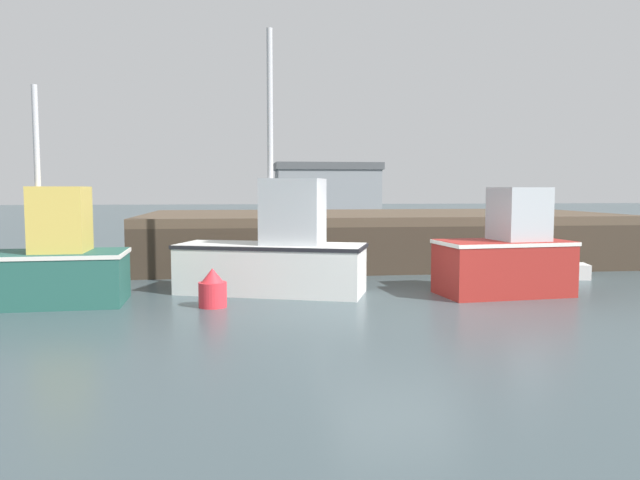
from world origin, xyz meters
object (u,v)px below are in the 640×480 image
object	(u,v)px
fishing_boat_near_left	(42,264)
mooring_buoy_foreground	(213,290)
fishing_boat_near_right	(276,254)
fishing_boat_mid	(506,255)
rowboat	(556,271)

from	to	relation	value
fishing_boat_near_left	mooring_buoy_foreground	xyz separation A→B (m)	(3.35, -0.69, -0.48)
fishing_boat_near_right	fishing_boat_mid	world-z (taller)	fishing_boat_near_right
fishing_boat_mid	rowboat	size ratio (longest dim) A/B	1.76
fishing_boat_near_right	mooring_buoy_foreground	distance (m)	2.00
fishing_boat_mid	mooring_buoy_foreground	xyz separation A→B (m)	(-6.24, -0.62, -0.51)
fishing_boat_near_left	fishing_boat_mid	distance (m)	9.59
fishing_boat_near_left	mooring_buoy_foreground	bearing A→B (deg)	-11.59
fishing_boat_near_left	rowboat	world-z (taller)	fishing_boat_near_left
mooring_buoy_foreground	fishing_boat_mid	bearing A→B (deg)	5.70
fishing_boat_mid	rowboat	xyz separation A→B (m)	(2.34, 2.19, -0.66)
fishing_boat_near_right	mooring_buoy_foreground	xyz separation A→B (m)	(-1.30, -1.42, -0.52)
fishing_boat_near_right	mooring_buoy_foreground	size ratio (longest dim) A/B	7.51
rowboat	fishing_boat_mid	bearing A→B (deg)	-136.94
fishing_boat_near_left	fishing_boat_near_right	xyz separation A→B (m)	(4.65, 0.74, 0.05)
mooring_buoy_foreground	rowboat	bearing A→B (deg)	18.14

